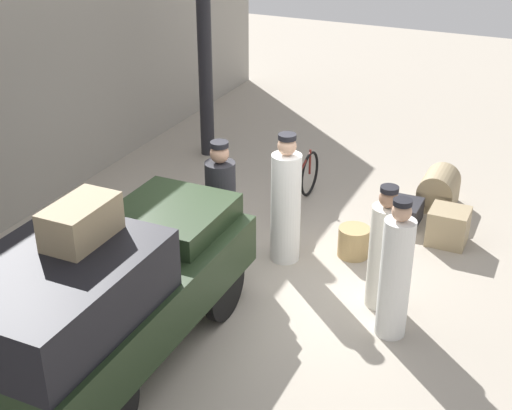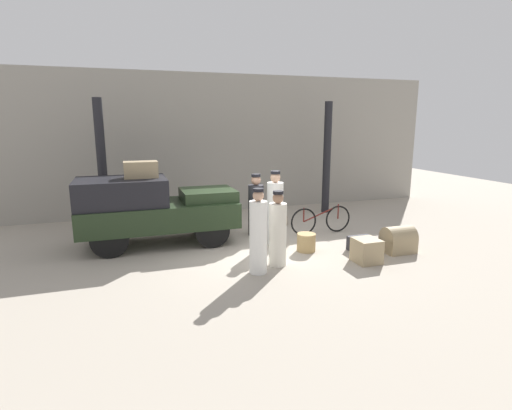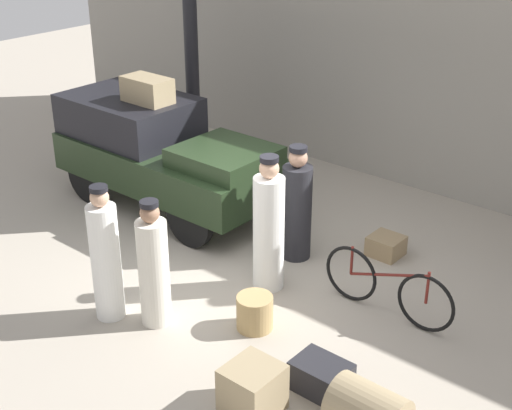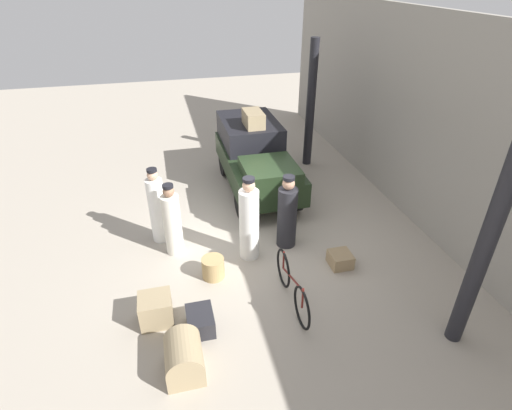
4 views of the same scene
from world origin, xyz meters
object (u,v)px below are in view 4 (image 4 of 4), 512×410
wicker_basket (213,268)px  porter_standing_middle (157,208)px  bicycle (292,286)px  conductor_in_dark_uniform (249,222)px  suitcase_tan_flat (156,310)px  porter_carrying_trunk (172,222)px  suitcase_small_leather (200,321)px  trunk_on_truck_roof (253,119)px  trunk_large_brown (340,259)px  porter_lifting_near_truck (287,215)px  truck (255,155)px  trunk_barrel_dark (184,358)px

wicker_basket → porter_standing_middle: bearing=-148.3°
bicycle → conductor_in_dark_uniform: size_ratio=0.97×
wicker_basket → suitcase_tan_flat: 1.42m
wicker_basket → porter_carrying_trunk: (-0.98, -0.66, 0.52)m
suitcase_small_leather → trunk_on_truck_roof: size_ratio=0.74×
porter_carrying_trunk → porter_standing_middle: porter_standing_middle is taller
conductor_in_dark_uniform → porter_standing_middle: size_ratio=1.05×
trunk_large_brown → porter_lifting_near_truck: bearing=-138.6°
porter_carrying_trunk → suitcase_tan_flat: (1.88, -0.44, -0.47)m
porter_carrying_trunk → porter_lifting_near_truck: 2.36m
wicker_basket → trunk_on_truck_roof: bearing=154.9°
suitcase_small_leather → bicycle: bearing=97.3°
truck → trunk_large_brown: size_ratio=8.44×
truck → porter_lifting_near_truck: size_ratio=2.28×
suitcase_tan_flat → trunk_large_brown: (-0.63, 3.62, -0.12)m
truck → trunk_on_truck_roof: 0.95m
trunk_large_brown → trunk_barrel_dark: bearing=-62.1°
porter_lifting_near_truck → trunk_large_brown: bearing=41.4°
wicker_basket → suitcase_tan_flat: size_ratio=0.81×
porter_carrying_trunk → suitcase_small_leather: size_ratio=2.77×
porter_lifting_near_truck → suitcase_tan_flat: 3.24m
truck → wicker_basket: size_ratio=8.62×
bicycle → conductor_in_dark_uniform: conductor_in_dark_uniform is taller
truck → wicker_basket: bearing=-26.4°
truck → suitcase_tan_flat: bearing=-33.0°
bicycle → porter_standing_middle: bearing=-139.4°
conductor_in_dark_uniform → suitcase_small_leather: conductor_in_dark_uniform is taller
bicycle → suitcase_tan_flat: (-0.13, -2.35, -0.12)m
bicycle → suitcase_small_leather: bearing=-82.7°
trunk_on_truck_roof → suitcase_small_leather: bearing=-23.3°
porter_lifting_near_truck → trunk_barrel_dark: bearing=-42.1°
bicycle → porter_carrying_trunk: size_ratio=1.11×
trunk_barrel_dark → porter_carrying_trunk: bearing=178.6°
suitcase_tan_flat → trunk_large_brown: 3.68m
suitcase_small_leather → trunk_on_truck_roof: 5.49m
truck → trunk_on_truck_roof: size_ratio=4.83×
truck → trunk_barrel_dark: truck is taller
trunk_barrel_dark → conductor_in_dark_uniform: bearing=147.8°
conductor_in_dark_uniform → bicycle: bearing=15.7°
porter_standing_middle → porter_lifting_near_truck: bearing=72.4°
porter_carrying_trunk → trunk_large_brown: (1.26, 3.18, -0.59)m
bicycle → porter_carrying_trunk: bearing=-136.6°
porter_carrying_trunk → suitcase_small_leather: 2.31m
truck → conductor_in_dark_uniform: (2.88, -0.84, -0.11)m
truck → trunk_barrel_dark: bearing=-24.1°
porter_lifting_near_truck → wicker_basket: bearing=-68.2°
trunk_barrel_dark → trunk_on_truck_roof: 6.25m
porter_lifting_near_truck → trunk_on_truck_roof: (-2.88, -0.02, 1.12)m
wicker_basket → porter_carrying_trunk: 1.29m
bicycle → suitcase_small_leather: (0.21, -1.65, -0.21)m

